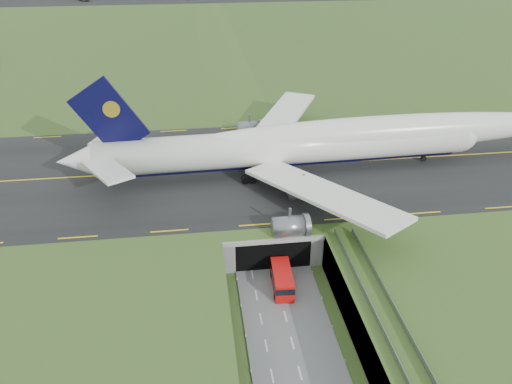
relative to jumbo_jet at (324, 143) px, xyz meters
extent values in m
plane|color=#335221|center=(-13.36, -30.48, -11.69)|extent=(900.00, 900.00, 0.00)
cube|color=gray|center=(-13.36, -30.48, -8.69)|extent=(800.00, 800.00, 6.00)
cube|color=slate|center=(-13.36, -37.98, -11.59)|extent=(12.00, 75.00, 0.20)
cube|color=black|center=(-13.36, 2.52, -5.60)|extent=(800.00, 44.00, 0.18)
cube|color=gray|center=(-13.36, -11.48, -6.19)|extent=(16.00, 22.00, 1.00)
cube|color=gray|center=(-20.36, -11.48, -8.69)|extent=(2.00, 22.00, 6.00)
cube|color=gray|center=(-6.36, -11.48, -8.69)|extent=(2.00, 22.00, 6.00)
cube|color=black|center=(-13.36, -16.48, -9.19)|extent=(12.00, 12.00, 5.00)
cube|color=#A8A8A3|center=(-13.36, -22.53, -6.09)|extent=(17.00, 0.50, 0.80)
cube|color=#A8A8A3|center=(-2.36, -48.98, -5.89)|extent=(3.00, 53.00, 0.50)
cube|color=gray|center=(-3.76, -48.98, -5.14)|extent=(0.06, 53.00, 1.00)
cube|color=gray|center=(-0.96, -48.98, -5.14)|extent=(0.06, 53.00, 1.00)
cylinder|color=#A8A8A3|center=(-2.36, -46.48, -8.89)|extent=(0.90, 0.90, 5.60)
cylinder|color=#A8A8A3|center=(-2.36, -34.48, -8.89)|extent=(0.90, 0.90, 5.60)
cylinder|color=white|center=(-7.23, -0.24, -0.32)|extent=(70.76, 8.98, 6.64)
sphere|color=white|center=(28.04, 0.93, -0.32)|extent=(6.72, 6.72, 6.51)
cone|color=white|center=(-45.61, -1.51, -0.32)|extent=(7.47, 6.55, 6.31)
ellipsoid|color=white|center=(11.82, 0.39, 1.17)|extent=(79.45, 8.74, 6.97)
ellipsoid|color=black|center=(27.00, 0.90, 0.51)|extent=(4.74, 3.06, 2.32)
cylinder|color=black|center=(-7.23, -0.24, -2.91)|extent=(67.11, 5.01, 2.79)
cube|color=white|center=(-5.71, 16.43, -1.36)|extent=(21.06, 30.86, 2.79)
cube|color=white|center=(-39.65, 6.47, 1.24)|extent=(9.22, 12.32, 1.06)
cube|color=white|center=(-4.61, -16.77, -1.36)|extent=(22.61, 30.25, 2.79)
cube|color=white|center=(-39.13, -9.09, 1.24)|extent=(9.74, 12.23, 1.06)
cube|color=black|center=(-38.87, -1.29, 7.46)|extent=(13.22, 1.06, 14.69)
cylinder|color=gold|center=(-38.35, -1.27, 9.02)|extent=(2.93, 0.82, 2.91)
cylinder|color=slate|center=(-6.81, 9.64, -4.58)|extent=(5.51, 3.60, 3.43)
cylinder|color=slate|center=(-12.07, 20.37, -4.58)|extent=(5.51, 3.60, 3.43)
cylinder|color=slate|center=(-6.15, -10.07, -4.58)|extent=(5.51, 3.60, 3.43)
cylinder|color=slate|center=(-10.69, -21.12, -4.58)|extent=(5.51, 3.60, 3.43)
cylinder|color=black|center=(20.99, 0.70, -4.94)|extent=(1.16, 0.56, 1.14)
cube|color=black|center=(-11.90, -0.39, -4.78)|extent=(6.47, 7.47, 1.45)
cube|color=red|center=(-12.77, -27.12, -10.00)|extent=(3.19, 7.60, 2.98)
cube|color=black|center=(-12.77, -27.12, -9.40)|extent=(3.25, 7.70, 0.99)
cube|color=black|center=(-12.77, -27.12, -11.24)|extent=(2.96, 7.09, 0.50)
cylinder|color=black|center=(-14.20, -29.53, -11.14)|extent=(0.40, 0.91, 0.89)
cylinder|color=black|center=(-13.92, -24.57, -11.14)|extent=(0.40, 0.91, 0.89)
cylinder|color=black|center=(-11.61, -29.67, -11.14)|extent=(0.40, 0.91, 0.89)
cylinder|color=black|center=(-11.34, -24.71, -11.14)|extent=(0.40, 0.91, 0.89)
camera|label=1|loc=(-24.30, -85.35, 37.96)|focal=35.00mm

